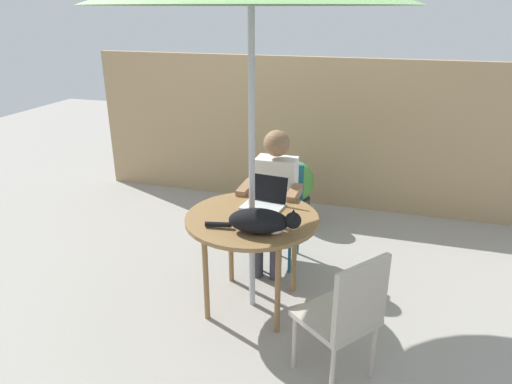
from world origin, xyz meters
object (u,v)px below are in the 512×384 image
object	(u,v)px
chair_occupied	(278,205)
person_seated	(274,194)
cat	(262,222)
patio_table	(252,225)
chair_empty	(347,312)
potted_plant_near_fence	(297,190)
laptop	(266,197)

from	to	relation	value
chair_occupied	person_seated	bearing A→B (deg)	-90.00
person_seated	cat	size ratio (longest dim) A/B	1.85
patio_table	cat	bearing A→B (deg)	-58.32
chair_empty	person_seated	world-z (taller)	person_seated
chair_empty	cat	distance (m)	0.79
person_seated	potted_plant_near_fence	size ratio (longest dim) A/B	1.80
potted_plant_near_fence	person_seated	bearing A→B (deg)	-91.14
chair_empty	laptop	bearing A→B (deg)	130.97
potted_plant_near_fence	laptop	bearing A→B (deg)	-89.19
laptop	potted_plant_near_fence	xyz separation A→B (m)	(-0.02, 1.32, -0.45)
laptop	cat	xyz separation A→B (m)	(0.10, -0.46, 0.02)
patio_table	chair_empty	world-z (taller)	chair_empty
chair_empty	laptop	world-z (taller)	laptop
chair_occupied	person_seated	size ratio (longest dim) A/B	0.72
chair_empty	person_seated	size ratio (longest dim) A/B	0.72
cat	potted_plant_near_fence	xyz separation A→B (m)	(-0.12, 1.78, -0.47)
laptop	potted_plant_near_fence	bearing A→B (deg)	90.81
patio_table	cat	world-z (taller)	cat
cat	potted_plant_near_fence	size ratio (longest dim) A/B	0.97
person_seated	laptop	xyz separation A→B (m)	(0.04, -0.40, 0.13)
person_seated	laptop	world-z (taller)	person_seated
chair_empty	potted_plant_near_fence	xyz separation A→B (m)	(-0.74, 2.15, -0.14)
chair_occupied	laptop	xyz separation A→B (m)	(0.04, -0.56, 0.30)
chair_empty	potted_plant_near_fence	distance (m)	2.28
person_seated	potted_plant_near_fence	world-z (taller)	person_seated
patio_table	chair_empty	size ratio (longest dim) A/B	1.10
patio_table	laptop	bearing A→B (deg)	80.94
chair_occupied	cat	bearing A→B (deg)	-82.09
chair_occupied	laptop	distance (m)	0.64
chair_occupied	person_seated	xyz separation A→B (m)	(0.00, -0.16, 0.17)
chair_empty	cat	xyz separation A→B (m)	(-0.62, 0.37, 0.32)
person_seated	patio_table	bearing A→B (deg)	-90.00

